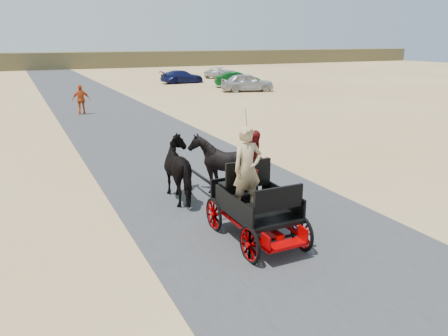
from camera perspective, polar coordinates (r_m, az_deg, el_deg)
name	(u,v)px	position (r m, az deg, el deg)	size (l,w,h in m)	color
ground	(234,203)	(11.77, 1.27, -4.61)	(140.00, 140.00, 0.00)	tan
road	(234,203)	(11.77, 1.27, -4.59)	(6.00, 140.00, 0.01)	#38383A
ridge_far	(46,61)	(72.03, -22.24, 12.85)	(140.00, 6.00, 2.40)	brown
carriage	(256,223)	(9.66, 4.15, -7.22)	(1.30, 2.40, 0.72)	black
horse_left	(183,170)	(11.83, -5.34, -0.23)	(0.91, 2.01, 1.70)	black
horse_right	(220,165)	(12.24, -0.52, 0.41)	(1.37, 1.54, 1.70)	black
driver_man	(247,169)	(9.17, 3.07, -0.11)	(0.66, 0.43, 1.80)	tan
passenger_woman	(255,165)	(9.90, 4.07, 0.45)	(0.77, 0.60, 1.58)	#660C0F
pedestrian	(81,100)	(27.04, -18.15, 8.48)	(1.01, 0.42, 1.73)	#C64416
car_a	(247,82)	(37.55, 3.06, 11.10)	(1.78, 4.42, 1.50)	#B2B2B7
car_b	(238,79)	(41.02, 1.79, 11.48)	(1.46, 4.20, 1.38)	#0C4C19
car_c	(182,77)	(44.96, -5.49, 11.78)	(1.78, 4.39, 1.27)	navy
car_d	(221,72)	(51.28, -0.42, 12.38)	(1.99, 4.32, 1.20)	silver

